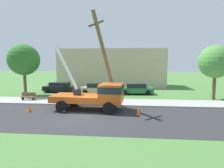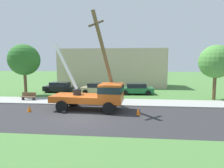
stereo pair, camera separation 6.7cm
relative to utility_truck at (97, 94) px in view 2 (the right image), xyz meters
name	(u,v)px [view 2 (the right image)]	position (x,y,z in m)	size (l,w,h in m)	color
ground_plane	(105,92)	(-0.66, 9.87, -1.41)	(120.00, 120.00, 0.00)	#477538
road_asphalt	(84,117)	(-0.66, -2.13, -1.40)	(80.00, 7.54, 0.01)	#2B2B2D
sidewalk_strip	(96,102)	(-0.66, 3.26, -1.36)	(80.00, 3.25, 0.10)	#9E9E99
utility_truck	(97,94)	(0.00, 0.00, 0.00)	(6.75, 3.21, 5.98)	#C65119
leaning_utility_pole	(106,61)	(0.73, 0.71, 2.91)	(2.34, 3.49, 8.46)	brown
traffic_cone_ahead	(138,111)	(3.56, -1.22, -1.13)	(0.36, 0.36, 0.56)	orange
traffic_cone_behind	(29,109)	(-5.59, -1.16, -1.13)	(0.36, 0.36, 0.56)	orange
parked_sedan_black	(60,87)	(-6.85, 9.29, -0.70)	(4.55, 2.29, 1.42)	black
parked_sedan_tan	(98,88)	(-1.41, 8.68, -0.70)	(4.52, 2.23, 1.42)	tan
parked_sedan_green	(136,89)	(3.67, 8.77, -0.70)	(4.51, 2.22, 1.42)	#1E6638
park_bench	(29,96)	(-8.15, 3.33, -0.95)	(1.60, 0.45, 0.90)	brown
roadside_tree_near	(24,60)	(-10.23, 6.41, 3.06)	(3.83, 3.83, 6.40)	brown
roadside_tree_far	(216,62)	(12.24, 5.89, 2.82)	(3.63, 3.63, 6.07)	brown
lowrise_building_backdrop	(112,68)	(-0.29, 17.35, 1.79)	(18.00, 6.00, 6.40)	#C6B293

